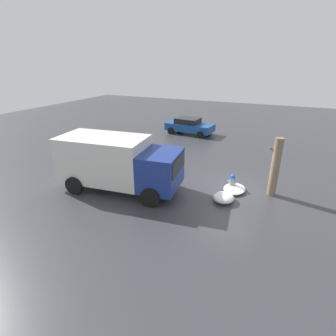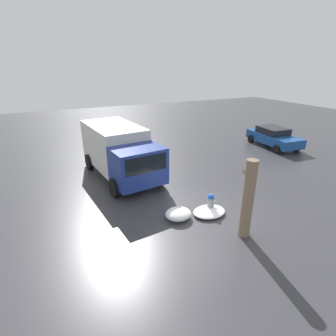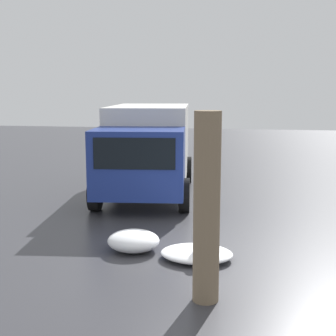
# 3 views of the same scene
# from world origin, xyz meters

# --- Properties ---
(ground_plane) EXTENTS (60.00, 60.00, 0.00)m
(ground_plane) POSITION_xyz_m (0.00, 0.00, 0.00)
(ground_plane) COLOR #38383D
(fire_hydrant) EXTENTS (0.48, 0.38, 0.80)m
(fire_hydrant) POSITION_xyz_m (-0.00, -0.00, 0.41)
(fire_hydrant) COLOR gray
(fire_hydrant) RESTS_ON ground_plane
(tree_trunk) EXTENTS (0.61, 0.40, 2.89)m
(tree_trunk) POSITION_xyz_m (-1.89, -0.17, 1.46)
(tree_trunk) COLOR #7F6B51
(tree_trunk) RESTS_ON ground_plane
(delivery_truck) EXTENTS (6.25, 3.19, 2.69)m
(delivery_truck) POSITION_xyz_m (5.31, 2.32, 1.48)
(delivery_truck) COLOR navy
(delivery_truck) RESTS_ON ground_plane
(snow_pile_by_hydrant) EXTENTS (0.95, 1.05, 0.41)m
(snow_pile_by_hydrant) POSITION_xyz_m (0.08, 1.47, 0.21)
(snow_pile_by_hydrant) COLOR white
(snow_pile_by_hydrant) RESTS_ON ground_plane
(snow_pile_curbside) EXTENTS (1.07, 1.38, 0.22)m
(snow_pile_curbside) POSITION_xyz_m (-0.18, 0.17, 0.11)
(snow_pile_curbside) COLOR white
(snow_pile_curbside) RESTS_ON ground_plane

